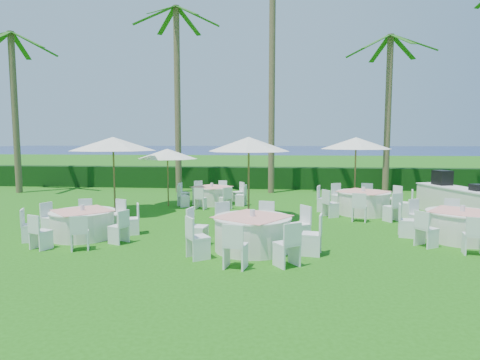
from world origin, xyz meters
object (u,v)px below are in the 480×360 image
Objects in this scene: umbrella_a at (113,144)px; banquet_table_c at (462,225)px; banquet_table_a at (83,223)px; umbrella_b at (249,144)px; banquet_table_e at (212,195)px; banquet_table_f at (363,202)px; umbrella_d at (356,143)px; banquet_table_b at (252,232)px; umbrella_c at (167,154)px; buffet_table at (466,203)px.

banquet_table_c is at bearing -15.22° from umbrella_a.
umbrella_a is (-0.58, 3.66, 2.21)m from banquet_table_a.
umbrella_b reaches higher than banquet_table_a.
banquet_table_c is 1.01× the size of umbrella_a.
banquet_table_f reaches higher than banquet_table_e.
umbrella_a is 5.11m from umbrella_b.
banquet_table_a is 1.00× the size of banquet_table_e.
umbrella_d reaches higher than banquet_table_c.
banquet_table_b is at bearing -9.71° from banquet_table_a.
umbrella_c is 7.95m from umbrella_d.
banquet_table_e is 0.90× the size of banquet_table_f.
banquet_table_c is 1.14× the size of umbrella_b.
buffet_table reaches higher than banquet_table_f.
banquet_table_b is at bearing -146.76° from buffet_table.
banquet_table_f is (3.81, 5.28, -0.00)m from banquet_table_b.
umbrella_a is at bearing -178.89° from buffet_table.
banquet_table_c is (5.67, 1.47, -0.02)m from banquet_table_b.
buffet_table is (11.14, -1.60, -1.62)m from umbrella_c.
banquet_table_e is 6.52m from umbrella_d.
banquet_table_b reaches higher than banquet_table_a.
umbrella_b is (-6.05, 2.40, 2.18)m from banquet_table_c.
umbrella_a reaches higher than banquet_table_b.
umbrella_c is (-9.59, 4.87, 1.75)m from banquet_table_c.
umbrella_d reaches higher than banquet_table_f.
umbrella_c is 0.85× the size of umbrella_d.
buffet_table is (3.30, -2.83, -2.05)m from umbrella_d.
buffet_table is (7.23, 4.74, 0.11)m from banquet_table_b.
umbrella_a reaches higher than banquet_table_f.
banquet_table_a is 11.29m from umbrella_d.
banquet_table_c is 9.61m from banquet_table_e.
buffet_table is at bearing 6.54° from umbrella_b.
umbrella_b reaches higher than banquet_table_f.
umbrella_b is at bearing -139.25° from umbrella_d.
banquet_table_b is at bearing -125.86° from banquet_table_f.
umbrella_d is (7.84, 1.23, 0.43)m from umbrella_c.
umbrella_d is (-1.75, 6.10, 2.18)m from banquet_table_c.
banquet_table_c is 3.62m from buffet_table.
banquet_table_e is at bearing -174.75° from umbrella_d.
banquet_table_a is at bearing -113.47° from banquet_table_e.
banquet_table_e is (-2.18, 7.01, -0.05)m from banquet_table_b.
banquet_table_b is 7.65m from umbrella_c.
banquet_table_e is 0.94× the size of umbrella_a.
umbrella_a is 1.29× the size of umbrella_c.
buffet_table is (12.09, 3.90, 0.15)m from banquet_table_a.
banquet_table_a is 1.06× the size of umbrella_b.
umbrella_c is at bearing 172.21° from banquet_table_f.
umbrella_d reaches higher than banquet_table_b.
banquet_table_f is 3.16m from umbrella_d.
umbrella_a reaches higher than banquet_table_c.
umbrella_a is at bearing 140.50° from banquet_table_b.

